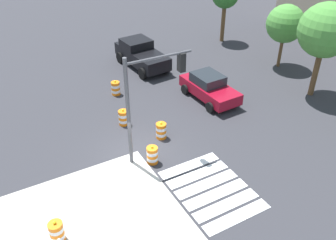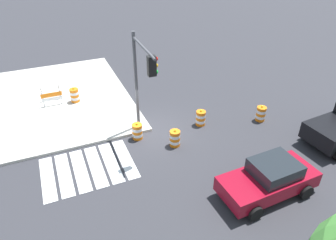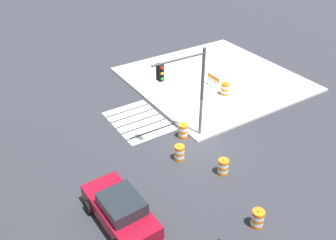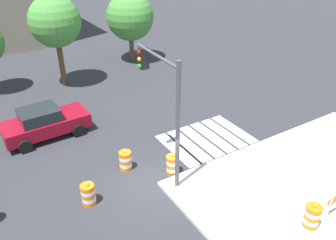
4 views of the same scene
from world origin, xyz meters
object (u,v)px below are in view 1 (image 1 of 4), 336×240
(traffic_light_pole, at_px, (150,89))
(street_tree_streetside_far, at_px, (326,31))
(pickup_truck, at_px, (140,54))
(traffic_barrel_median_far, at_px, (161,131))
(traffic_barrel_near_corner, at_px, (123,118))
(street_tree_corner_lot, at_px, (285,24))
(traffic_barrel_on_sidewalk, at_px, (57,232))
(sports_car, at_px, (209,87))
(traffic_barrel_median_near, at_px, (152,155))
(traffic_barrel_crosswalk_end, at_px, (116,88))

(traffic_light_pole, bearing_deg, street_tree_streetside_far, 93.46)
(pickup_truck, distance_m, traffic_barrel_median_far, 9.59)
(pickup_truck, bearing_deg, traffic_barrel_near_corner, -32.61)
(traffic_barrel_median_far, bearing_deg, traffic_barrel_near_corner, -150.40)
(traffic_barrel_near_corner, xyz_separation_m, street_tree_streetside_far, (2.74, 12.20, 3.87))
(traffic_barrel_near_corner, relative_size, street_tree_streetside_far, 0.17)
(street_tree_streetside_far, height_order, street_tree_corner_lot, street_tree_streetside_far)
(traffic_light_pole, distance_m, street_tree_streetside_far, 12.17)
(traffic_barrel_on_sidewalk, bearing_deg, street_tree_streetside_far, 101.62)
(traffic_light_pole, xyz_separation_m, street_tree_corner_lot, (-5.12, 13.45, -0.63))
(pickup_truck, xyz_separation_m, traffic_barrel_median_far, (9.06, -3.12, -0.52))
(sports_car, bearing_deg, traffic_barrel_median_far, -63.91)
(traffic_barrel_on_sidewalk, bearing_deg, traffic_barrel_median_near, 115.25)
(sports_car, relative_size, traffic_light_pole, 0.79)
(sports_car, distance_m, traffic_barrel_median_near, 7.30)
(traffic_barrel_near_corner, bearing_deg, traffic_barrel_on_sidewalk, -40.68)
(sports_car, relative_size, traffic_barrel_on_sidewalk, 4.28)
(traffic_barrel_on_sidewalk, relative_size, traffic_light_pole, 0.19)
(traffic_barrel_median_near, distance_m, traffic_barrel_median_far, 2.14)
(traffic_barrel_crosswalk_end, bearing_deg, traffic_barrel_on_sidewalk, -33.09)
(traffic_light_pole, distance_m, street_tree_corner_lot, 14.41)
(traffic_barrel_median_far, distance_m, street_tree_streetside_far, 11.62)
(traffic_barrel_median_far, height_order, street_tree_corner_lot, street_tree_corner_lot)
(street_tree_streetside_far, bearing_deg, traffic_barrel_median_far, -92.76)
(traffic_barrel_on_sidewalk, height_order, traffic_light_pole, traffic_light_pole)
(traffic_barrel_crosswalk_end, bearing_deg, traffic_barrel_median_far, 2.74)
(traffic_barrel_near_corner, distance_m, traffic_barrel_crosswalk_end, 3.68)
(pickup_truck, height_order, traffic_barrel_near_corner, pickup_truck)
(pickup_truck, distance_m, street_tree_streetside_far, 12.82)
(sports_car, relative_size, pickup_truck, 0.83)
(traffic_barrel_near_corner, xyz_separation_m, traffic_barrel_crosswalk_end, (-3.54, 0.98, 0.00))
(traffic_barrel_median_far, bearing_deg, traffic_barrel_crosswalk_end, -177.26)
(traffic_barrel_median_near, xyz_separation_m, traffic_barrel_on_sidewalk, (2.53, -5.36, 0.15))
(traffic_barrel_median_near, bearing_deg, traffic_light_pole, 153.87)
(pickup_truck, relative_size, traffic_barrel_median_near, 5.19)
(sports_car, xyz_separation_m, traffic_barrel_median_near, (3.95, -6.12, -0.36))
(traffic_barrel_near_corner, height_order, traffic_barrel_median_far, same)
(traffic_barrel_median_near, distance_m, street_tree_corner_lot, 14.97)
(street_tree_streetside_far, bearing_deg, traffic_barrel_on_sidewalk, -78.38)
(traffic_light_pole, xyz_separation_m, street_tree_streetside_far, (-0.73, 12.14, 0.41))
(traffic_barrel_crosswalk_end, relative_size, street_tree_corner_lot, 0.22)
(traffic_barrel_crosswalk_end, bearing_deg, traffic_barrel_median_near, -8.51)
(traffic_light_pole, bearing_deg, pickup_truck, 157.30)
(traffic_barrel_near_corner, relative_size, traffic_barrel_median_near, 1.00)
(traffic_barrel_crosswalk_end, xyz_separation_m, street_tree_streetside_far, (6.29, 11.22, 3.87))
(traffic_barrel_on_sidewalk, bearing_deg, traffic_barrel_near_corner, 139.32)
(traffic_light_pole, bearing_deg, street_tree_corner_lot, 110.83)
(pickup_truck, relative_size, traffic_barrel_median_far, 5.19)
(traffic_barrel_on_sidewalk, xyz_separation_m, street_tree_corner_lot, (-8.02, 18.99, 2.68))
(traffic_barrel_median_near, height_order, traffic_barrel_median_far, same)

